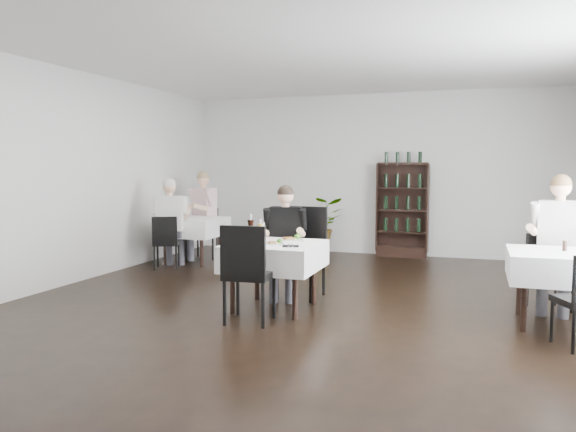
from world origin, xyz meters
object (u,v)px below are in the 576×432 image
(main_table, at_px, (275,256))
(potted_tree, at_px, (318,225))
(diner_main, at_px, (285,233))
(wine_shelf, at_px, (402,211))

(main_table, height_order, potted_tree, potted_tree)
(potted_tree, bearing_deg, diner_main, -80.68)
(wine_shelf, height_order, potted_tree, wine_shelf)
(main_table, distance_m, diner_main, 0.60)
(diner_main, bearing_deg, potted_tree, 99.32)
(wine_shelf, distance_m, diner_main, 3.87)
(main_table, relative_size, potted_tree, 0.95)
(main_table, bearing_deg, diner_main, 97.15)
(wine_shelf, bearing_deg, diner_main, -104.52)
(diner_main, bearing_deg, main_table, -82.85)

